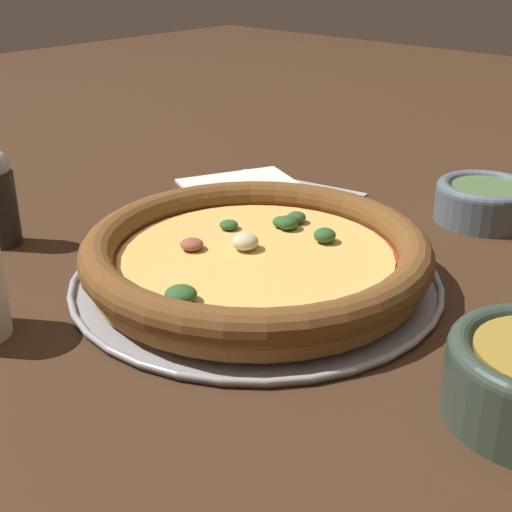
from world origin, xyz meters
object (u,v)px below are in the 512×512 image
(pizza_tray, at_px, (256,279))
(bowl_far, at_px, (485,200))
(napkin, at_px, (244,187))
(pizza, at_px, (256,255))
(fork, at_px, (293,181))

(pizza_tray, distance_m, bowl_far, 0.32)
(bowl_far, xyz_separation_m, napkin, (-0.11, 0.28, -0.02))
(pizza_tray, bearing_deg, bowl_far, -16.00)
(pizza_tray, height_order, pizza, pizza)
(pizza, bearing_deg, napkin, 45.48)
(napkin, height_order, fork, napkin)
(pizza_tray, distance_m, fork, 0.31)
(pizza, height_order, fork, pizza)
(fork, bearing_deg, pizza_tray, 112.45)
(pizza_tray, bearing_deg, napkin, 45.48)
(napkin, relative_size, fork, 0.99)
(bowl_far, relative_size, napkin, 0.59)
(pizza, relative_size, fork, 1.74)
(napkin, bearing_deg, pizza_tray, -134.52)
(pizza, height_order, bowl_far, pizza)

